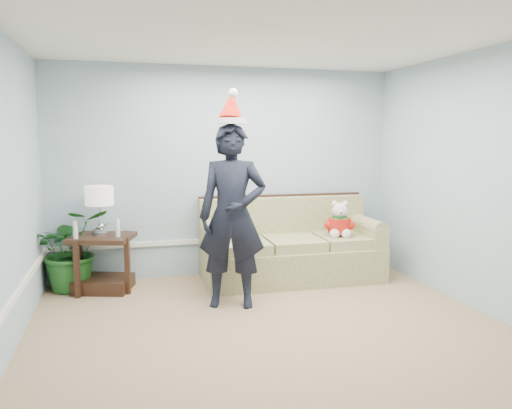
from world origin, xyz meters
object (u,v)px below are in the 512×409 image
Objects in this scene: table_lamp at (99,198)px; man at (232,216)px; houseplant at (72,249)px; sofa at (290,250)px; teddy_bear at (340,223)px; side_table at (103,269)px.

man is (1.38, -0.95, -0.13)m from table_lamp.
houseplant is (-0.33, 0.10, -0.61)m from table_lamp.
houseplant is (-2.65, 0.21, 0.12)m from sofa.
houseplant is at bearing -169.70° from teddy_bear.
teddy_bear is at bearing -6.66° from houseplant.
sofa is at bearing -178.43° from teddy_bear.
table_lamp is (-0.01, 0.04, 0.85)m from side_table.
sofa is at bearing -1.96° from side_table.
table_lamp reaches higher than teddy_bear.
side_table is 0.84× the size of houseplant.
table_lamp is 2.96m from teddy_bear.
table_lamp is at bearing 109.72° from side_table.
side_table is at bearing -167.87° from teddy_bear.
side_table is 0.42× the size of man.
man is 1.70m from teddy_bear.
sofa is 2.74× the size of side_table.
table_lamp is at bearing 178.37° from sofa.
side_table is 2.95m from teddy_bear.
sofa is 3.88× the size of table_lamp.
teddy_bear is (3.25, -0.38, 0.23)m from houseplant.
houseplant is at bearing 165.57° from man.
houseplant is at bearing 163.76° from table_lamp.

